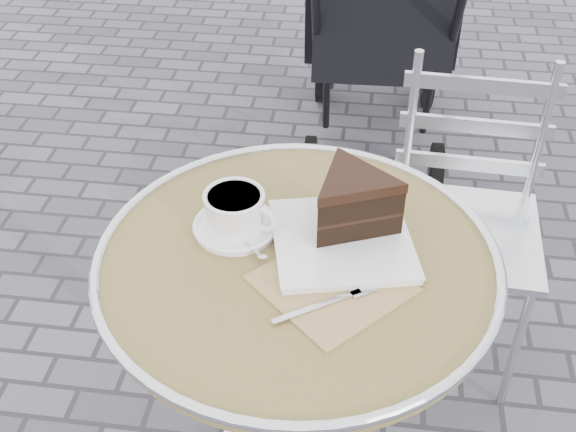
# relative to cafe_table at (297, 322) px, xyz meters

# --- Properties ---
(cafe_table) EXTENTS (0.72, 0.72, 0.74)m
(cafe_table) POSITION_rel_cafe_table_xyz_m (0.00, 0.00, 0.00)
(cafe_table) COLOR silver
(cafe_table) RESTS_ON ground
(cappuccino_set) EXTENTS (0.16, 0.17, 0.08)m
(cappuccino_set) POSITION_rel_cafe_table_xyz_m (-0.12, 0.06, 0.20)
(cappuccino_set) COLOR white
(cappuccino_set) RESTS_ON cafe_table
(cake_plate_set) EXTENTS (0.30, 0.40, 0.13)m
(cake_plate_set) POSITION_rel_cafe_table_xyz_m (0.09, 0.07, 0.22)
(cake_plate_set) COLOR #A7825B
(cake_plate_set) RESTS_ON cafe_table
(bistro_chair) EXTENTS (0.39, 0.39, 0.83)m
(bistro_chair) POSITION_rel_cafe_table_xyz_m (0.36, 0.56, -0.05)
(bistro_chair) COLOR silver
(bistro_chair) RESTS_ON ground
(baby_stroller) EXTENTS (0.53, 1.08, 1.11)m
(baby_stroller) POSITION_rel_cafe_table_xyz_m (0.11, 1.61, -0.07)
(baby_stroller) COLOR black
(baby_stroller) RESTS_ON ground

